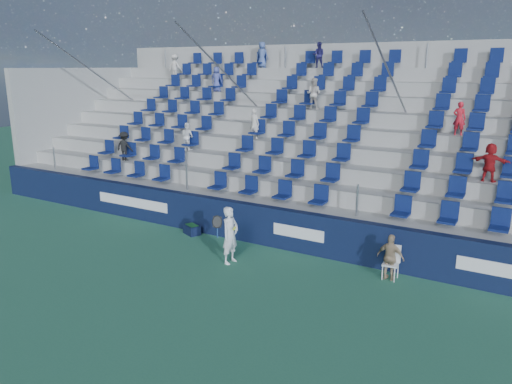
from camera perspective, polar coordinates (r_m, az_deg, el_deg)
ground at (r=13.03m, az=-7.19°, el=-9.77°), size 70.00×70.00×0.00m
sponsor_wall at (r=15.24m, az=0.03°, el=-3.64°), size 24.00×0.32×1.20m
grandstand at (r=19.33m, az=7.79°, el=4.71°), size 24.00×8.17×6.63m
tennis_player at (r=13.65m, az=-2.98°, el=-4.94°), size 0.69×0.64×1.59m
line_judge_chair at (r=13.25m, az=15.27°, el=-7.44°), size 0.42×0.43×0.87m
line_judge at (r=13.08m, az=15.12°, el=-7.23°), size 0.72×0.34×1.20m
ball_bin at (r=16.25m, az=-7.33°, el=-4.22°), size 0.66×0.56×0.31m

